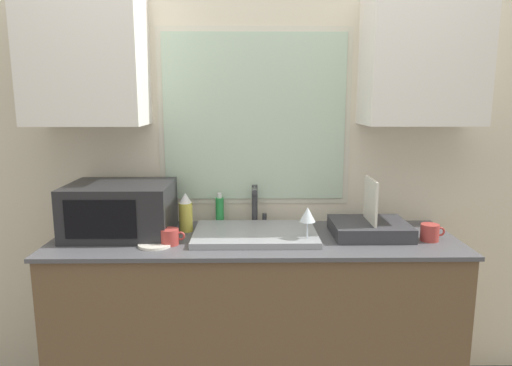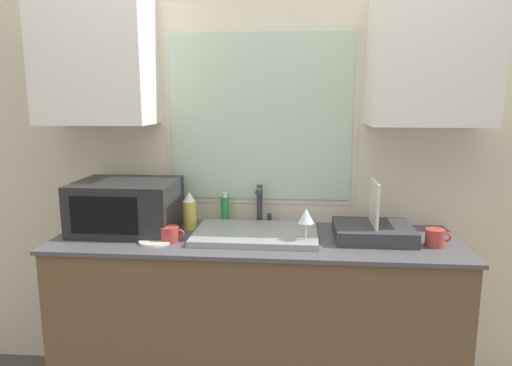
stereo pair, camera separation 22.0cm
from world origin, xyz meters
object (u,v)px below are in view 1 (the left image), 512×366
Objects in this scene: faucet at (256,202)px; spray_bottle at (186,213)px; mug_near_sink at (170,237)px; soap_bottle at (220,210)px; dish_rack at (370,227)px; wine_glass at (308,216)px; microwave at (121,209)px.

spray_bottle is (-0.37, -0.12, -0.03)m from faucet.
spray_bottle is 1.72× the size of mug_near_sink.
soap_bottle is 1.49× the size of mug_near_sink.
soap_bottle is (-0.77, 0.22, 0.03)m from dish_rack.
microwave is at bearing 169.38° from wine_glass.
mug_near_sink is at bearing -31.91° from microwave.
wine_glass is at bearing -10.62° from microwave.
soap_bottle is 0.41m from mug_near_sink.
microwave is at bearing -171.07° from spray_bottle.
mug_near_sink is at bearing -121.23° from soap_bottle.
microwave reaches higher than wine_glass.
faucet is 0.61m from dish_rack.
faucet reaches higher than soap_bottle.
microwave is at bearing -159.73° from soap_bottle.
soap_bottle is at bearing 37.80° from spray_bottle.
microwave is 1.26m from dish_rack.
dish_rack reaches higher than mug_near_sink.
soap_bottle is 0.57m from wine_glass.
dish_rack is 3.20× the size of mug_near_sink.
wine_glass is (0.65, -0.00, 0.10)m from mug_near_sink.
dish_rack is 0.37m from wine_glass.
faucet is 1.21× the size of wine_glass.
microwave is at bearing 178.40° from dish_rack.
microwave is 1.35× the size of dish_rack.
faucet is 0.21m from soap_bottle.
spray_bottle is at bearing -142.20° from soap_bottle.
faucet is at bearing 124.68° from wine_glass.
wine_glass is at bearing -20.33° from spray_bottle.
spray_bottle is (0.32, 0.05, -0.03)m from microwave.
wine_glass is (0.24, -0.34, 0.01)m from faucet.
faucet is 1.07× the size of spray_bottle.
wine_glass is at bearing -0.19° from mug_near_sink.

